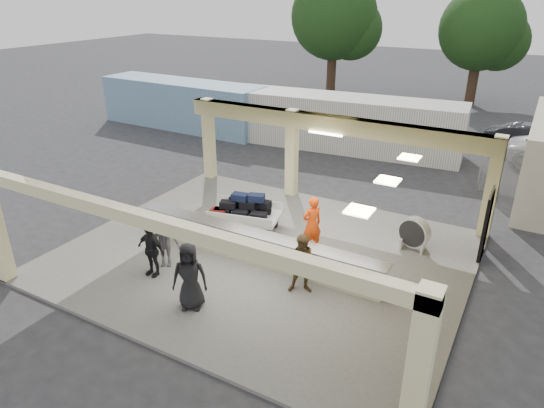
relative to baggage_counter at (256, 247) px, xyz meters
The scene contains 15 objects.
ground 0.77m from the baggage_counter, 90.00° to the left, with size 120.00×120.00×0.00m, color #29292C.
pavilion 1.41m from the baggage_counter, 79.65° to the left, with size 12.01×10.00×3.55m.
baggage_counter is the anchor object (origin of this frame).
luggage_cart 2.15m from the baggage_counter, 131.97° to the left, with size 2.56×1.90×1.34m.
drum_fan 5.04m from the baggage_counter, 37.84° to the left, with size 1.05×0.60×1.10m.
baggage_handler 1.91m from the baggage_counter, 49.83° to the left, with size 0.68×0.37×1.86m, color #FF470D.
passenger_a 2.15m from the baggage_counter, 20.83° to the right, with size 0.84×0.37×1.73m, color brown.
passenger_b 3.08m from the baggage_counter, 136.56° to the right, with size 0.95×0.34×1.62m, color black.
passenger_c 2.72m from the baggage_counter, 144.62° to the right, with size 1.06×0.37×1.64m, color #46464B.
passenger_d 2.85m from the baggage_counter, 95.36° to the right, with size 0.90×0.37×1.85m, color black.
car_dark 17.25m from the baggage_counter, 67.50° to the left, with size 1.54×4.36×1.45m, color black.
container_white 12.52m from the baggage_counter, 101.07° to the left, with size 12.51×2.50×2.71m, color silver.
container_blue 16.81m from the baggage_counter, 136.23° to the left, with size 10.53×2.53×2.74m, color #7A9DC3.
tree_left 26.31m from the baggage_counter, 107.30° to the left, with size 6.60×6.30×9.00m.
tree_mid 27.11m from the baggage_counter, 85.03° to the left, with size 6.00×5.60×8.00m.
Camera 1 is at (6.73, -11.43, 7.75)m, focal length 32.00 mm.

